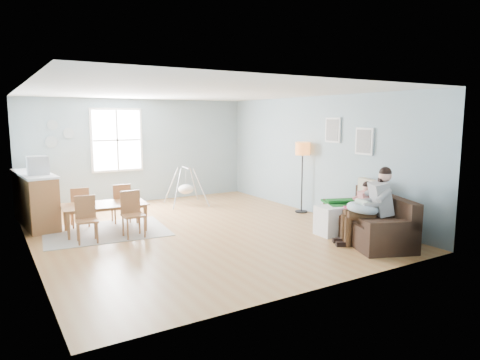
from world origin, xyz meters
TOP-DOWN VIEW (x-y plane):
  - room at (0.00, 0.00)m, footprint 8.40×9.40m
  - window at (-0.60, 3.46)m, footprint 1.32×0.08m
  - pictures at (2.97, -1.05)m, footprint 0.05×1.34m
  - wall_plates at (-2.00, 3.47)m, footprint 0.67×0.02m
  - sofa at (2.40, -2.22)m, footprint 1.61×2.27m
  - green_throw at (2.59, -1.55)m, footprint 1.21×1.14m
  - beige_pillow at (2.81, -1.80)m, footprint 0.27×0.54m
  - father at (2.17, -2.45)m, footprint 1.03×0.81m
  - nursing_pillow at (2.02, -2.39)m, footprint 0.72×0.71m
  - infant at (2.03, -2.36)m, footprint 0.20×0.38m
  - toddler at (2.40, -2.01)m, footprint 0.56×0.42m
  - floor_lamp at (2.80, 0.20)m, footprint 0.33×0.33m
  - storage_cube at (2.00, -1.63)m, footprint 0.52×0.47m
  - rug at (-1.60, 0.82)m, footprint 2.44×1.95m
  - dining_table at (-1.60, 0.82)m, footprint 1.63×1.00m
  - chair_sw at (-2.06, 0.30)m, footprint 0.41×0.41m
  - chair_se at (-1.25, 0.22)m, footprint 0.40×0.40m
  - chair_nw at (-1.95, 1.43)m, footprint 0.40×0.40m
  - chair_ne at (-1.13, 1.35)m, footprint 0.40×0.40m
  - counter at (-2.70, 2.11)m, footprint 0.75×2.01m
  - monitor at (-2.65, 1.74)m, footprint 0.40×0.37m
  - baby_swing at (0.80, 2.36)m, footprint 1.07×1.09m

SIDE VIEW (x-z plane):
  - rug at x=-1.60m, z-range 0.00..0.01m
  - dining_table at x=-1.60m, z-range 0.00..0.55m
  - storage_cube at x=2.00m, z-range 0.00..0.55m
  - sofa at x=2.40m, z-range -0.12..0.72m
  - baby_swing at x=0.80m, z-range -0.05..0.92m
  - chair_nw at x=-1.95m, z-range 0.05..0.87m
  - chair_sw at x=-2.06m, z-range 0.05..0.88m
  - chair_ne at x=-1.13m, z-range 0.05..0.89m
  - chair_se at x=-1.25m, z-range 0.05..0.91m
  - green_throw at x=2.59m, z-range 0.52..0.56m
  - counter at x=-2.70m, z-range 0.01..1.11m
  - nursing_pillow at x=2.02m, z-range 0.54..0.77m
  - toddler at x=2.40m, z-range 0.30..1.12m
  - father at x=2.17m, z-range 0.04..1.42m
  - infant at x=2.03m, z-range 0.67..0.81m
  - beige_pillow at x=2.81m, z-range 0.52..1.04m
  - monitor at x=-2.65m, z-range 1.10..1.47m
  - floor_lamp at x=2.80m, z-range 0.54..2.19m
  - window at x=-0.60m, z-range 0.84..2.46m
  - wall_plates at x=-2.00m, z-range 1.50..2.16m
  - pictures at x=2.97m, z-range 1.48..2.22m
  - room at x=0.00m, z-range 0.47..4.37m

